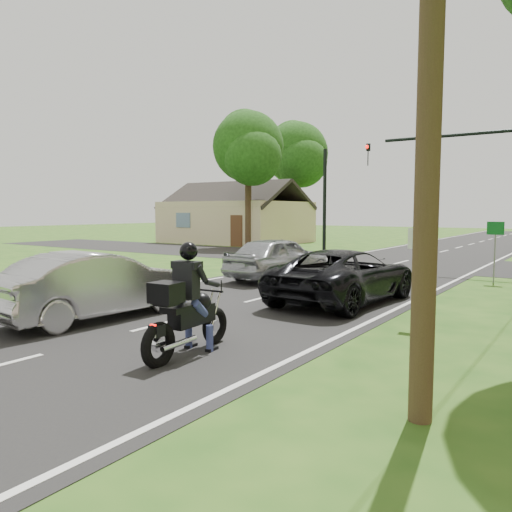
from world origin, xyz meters
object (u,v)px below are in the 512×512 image
(motorcycle_rider, at_px, (186,311))
(silver_sedan, at_px, (97,285))
(sign_green, at_px, (495,237))
(traffic_signal, at_px, (469,170))
(sign_white, at_px, (421,253))
(dark_suv, at_px, (344,276))
(silver_suv, at_px, (278,258))

(motorcycle_rider, relative_size, silver_sedan, 0.49)
(motorcycle_rider, relative_size, sign_green, 1.09)
(traffic_signal, relative_size, sign_white, 3.00)
(traffic_signal, bearing_deg, sign_green, -62.62)
(silver_sedan, xyz_separation_m, traffic_signal, (5.00, 14.53, 3.35))
(traffic_signal, xyz_separation_m, sign_white, (1.36, -11.02, -2.54))
(sign_green, bearing_deg, dark_suv, -113.21)
(sign_green, bearing_deg, sign_white, -91.43)
(traffic_signal, height_order, sign_white, traffic_signal)
(traffic_signal, height_order, sign_green, traffic_signal)
(motorcycle_rider, distance_m, traffic_signal, 15.99)
(dark_suv, distance_m, silver_sedan, 6.45)
(dark_suv, height_order, silver_sedan, silver_sedan)
(silver_suv, height_order, sign_white, sign_white)
(silver_suv, xyz_separation_m, sign_green, (6.64, 3.48, 0.81))
(motorcycle_rider, bearing_deg, dark_suv, 84.35)
(motorcycle_rider, relative_size, sign_white, 1.09)
(silver_suv, xyz_separation_m, sign_white, (6.44, -4.52, 0.81))
(traffic_signal, bearing_deg, sign_white, -82.95)
(motorcycle_rider, height_order, sign_green, sign_green)
(silver_suv, relative_size, traffic_signal, 0.72)
(silver_sedan, relative_size, silver_suv, 1.03)
(motorcycle_rider, bearing_deg, sign_green, 72.67)
(dark_suv, relative_size, silver_sedan, 1.11)
(silver_suv, bearing_deg, sign_green, -146.76)
(dark_suv, bearing_deg, silver_suv, -33.49)
(silver_suv, bearing_deg, silver_sedan, 96.15)
(dark_suv, relative_size, silver_suv, 1.14)
(silver_suv, bearing_deg, traffic_signal, -122.44)
(motorcycle_rider, distance_m, sign_green, 12.90)
(silver_sedan, bearing_deg, traffic_signal, -104.84)
(sign_white, distance_m, sign_green, 8.00)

